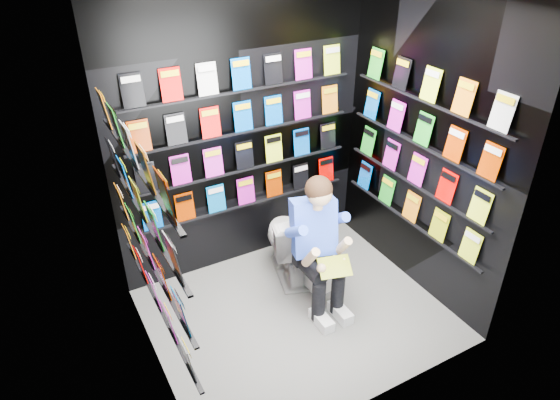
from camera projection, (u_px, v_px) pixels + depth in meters
floor at (297, 314)px, 4.33m from camera, size 2.40×2.40×0.00m
wall_back at (242, 135)px, 4.42m from camera, size 2.40×0.04×2.60m
wall_front at (388, 254)px, 2.91m from camera, size 2.40×0.04×2.60m
wall_left at (138, 226)px, 3.17m from camera, size 0.04×2.00×2.60m
wall_right at (423, 150)px, 4.16m from camera, size 0.04×2.00×2.60m
comics_back at (244, 136)px, 4.39m from camera, size 2.10×0.06×1.37m
comics_left at (142, 224)px, 3.18m from camera, size 0.06×1.70×1.37m
comics_right at (421, 150)px, 4.15m from camera, size 0.06×1.70×1.37m
toilet at (289, 242)px, 4.62m from camera, size 0.60×0.83×0.73m
longbox at (313, 268)px, 4.63m from camera, size 0.29×0.45×0.32m
longbox_lid at (314, 252)px, 4.54m from camera, size 0.31×0.48×0.03m
reader at (312, 227)px, 4.14m from camera, size 0.67×0.83×1.34m
held_comic at (335, 267)px, 3.96m from camera, size 0.29×0.22×0.11m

